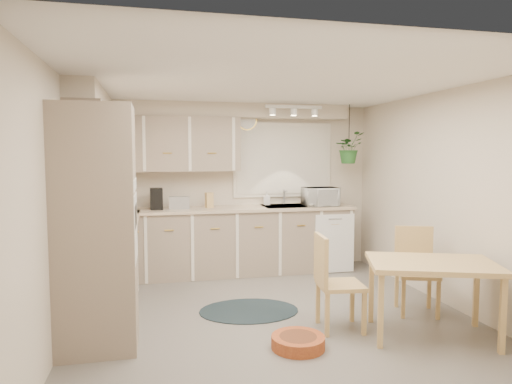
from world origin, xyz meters
TOP-DOWN VIEW (x-y plane):
  - floor at (0.00, 0.00)m, footprint 4.20×4.20m
  - ceiling at (0.00, 0.00)m, footprint 4.20×4.20m
  - wall_back at (0.00, 2.10)m, footprint 4.00×0.04m
  - wall_front at (0.00, -2.10)m, footprint 4.00×0.04m
  - wall_left at (-2.00, 0.00)m, footprint 0.04×4.20m
  - wall_right at (2.00, 0.00)m, footprint 0.04×4.20m
  - base_cab_left at (-1.70, 0.88)m, footprint 0.60×1.85m
  - base_cab_back at (-0.20, 1.80)m, footprint 3.60×0.60m
  - counter_left at (-1.69, 0.88)m, footprint 0.64×1.89m
  - counter_back at (-0.20, 1.79)m, footprint 3.64×0.64m
  - oven_stack at (-1.68, -0.38)m, footprint 0.65×0.65m
  - wall_oven_face at (-1.35, -0.38)m, footprint 0.02×0.56m
  - upper_cab_left at (-1.82, 1.00)m, footprint 0.35×2.00m
  - upper_cab_back at (-1.00, 1.93)m, footprint 2.00×0.35m
  - soffit_left at (-1.85, 1.00)m, footprint 0.30×2.00m
  - soffit_back at (-0.20, 1.95)m, footprint 3.60×0.30m
  - cooktop at (-1.68, 0.30)m, footprint 0.52×0.58m
  - range_hood at (-1.70, 0.30)m, footprint 0.40×0.60m
  - window_blinds at (0.70, 2.07)m, footprint 1.40×0.02m
  - window_frame at (0.70, 2.08)m, footprint 1.50×0.02m
  - sink at (0.70, 1.80)m, footprint 0.70×0.48m
  - dishwasher_front at (1.30, 1.49)m, footprint 0.58×0.02m
  - track_light_bar at (0.70, 1.55)m, footprint 0.80×0.04m
  - wall_clock at (0.15, 2.07)m, footprint 0.30×0.03m
  - dining_table at (1.29, -0.83)m, footprint 1.31×1.08m
  - chair_left at (0.55, -0.47)m, footprint 0.48×0.48m
  - chair_back at (1.51, -0.23)m, footprint 0.54×0.54m
  - braided_rug at (-0.21, 0.21)m, footprint 1.14×0.90m
  - pet_bed at (0.01, -0.80)m, footprint 0.61×0.61m
  - microwave at (1.15, 1.70)m, footprint 0.49×0.28m
  - soap_bottle at (0.42, 1.95)m, footprint 0.13×0.22m
  - hanging_plant at (1.59, 1.70)m, footprint 0.56×0.58m
  - coffee_maker at (-1.15, 1.80)m, footprint 0.17×0.20m
  - toaster at (-0.84, 1.82)m, footprint 0.29×0.18m
  - knife_block at (-0.43, 1.85)m, footprint 0.12×0.12m

SIDE VIEW (x-z plane):
  - floor at x=0.00m, z-range 0.00..0.00m
  - braided_rug at x=-0.21m, z-range 0.00..0.01m
  - pet_bed at x=0.01m, z-range 0.00..0.11m
  - dining_table at x=1.29m, z-range 0.00..0.71m
  - dishwasher_front at x=1.30m, z-range 0.01..0.84m
  - base_cab_left at x=-1.70m, z-range 0.00..0.90m
  - base_cab_back at x=-0.20m, z-range 0.00..0.90m
  - chair_back at x=1.51m, z-range 0.00..0.90m
  - chair_left at x=0.55m, z-range 0.00..0.92m
  - sink at x=0.70m, z-range 0.85..0.95m
  - counter_left at x=-1.69m, z-range 0.90..0.94m
  - counter_back at x=-0.20m, z-range 0.90..0.94m
  - cooktop at x=-1.68m, z-range 0.93..0.95m
  - soap_bottle at x=0.42m, z-range 0.94..1.03m
  - toaster at x=-0.84m, z-range 0.94..1.11m
  - knife_block at x=-0.43m, z-range 0.94..1.15m
  - oven_stack at x=-1.68m, z-range 0.00..2.10m
  - wall_oven_face at x=-1.35m, z-range 0.76..1.34m
  - coffee_maker at x=-1.15m, z-range 0.94..1.23m
  - microwave at x=1.15m, z-range 0.94..1.27m
  - wall_back at x=0.00m, z-range 0.00..2.40m
  - wall_front at x=0.00m, z-range 0.00..2.40m
  - wall_left at x=-2.00m, z-range 0.00..2.40m
  - wall_right at x=2.00m, z-range 0.00..2.40m
  - range_hood at x=-1.70m, z-range 1.33..1.47m
  - window_blinds at x=0.70m, z-range 1.10..2.10m
  - window_frame at x=0.70m, z-range 1.05..2.15m
  - hanging_plant at x=1.59m, z-range 1.55..1.91m
  - upper_cab_left at x=-1.82m, z-range 1.45..2.20m
  - upper_cab_back at x=-1.00m, z-range 1.45..2.20m
  - wall_clock at x=0.15m, z-range 2.03..2.33m
  - soffit_left at x=-1.85m, z-range 2.20..2.40m
  - soffit_back at x=-0.20m, z-range 2.20..2.40m
  - track_light_bar at x=0.70m, z-range 2.31..2.35m
  - ceiling at x=0.00m, z-range 2.40..2.40m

